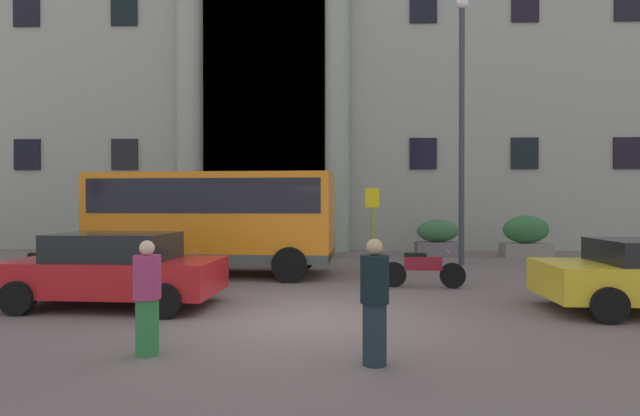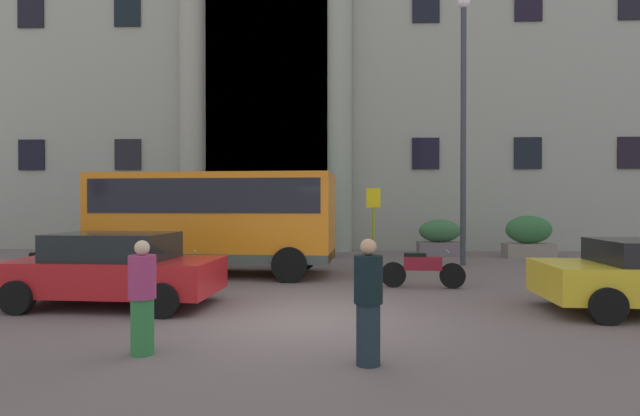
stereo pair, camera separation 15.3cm
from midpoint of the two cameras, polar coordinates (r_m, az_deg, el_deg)
name	(u,v)px [view 1 (the left image)]	position (r m, az deg, el deg)	size (l,w,h in m)	color
ground_plane	(306,323)	(9.08, -2.02, -12.64)	(80.00, 64.00, 0.12)	#675755
office_building_facade	(324,60)	(27.29, 0.31, 16.03)	(42.32, 9.76, 18.59)	gray
orange_minibus	(215,215)	(14.73, -11.84, -0.73)	(6.72, 3.03, 2.83)	orange
bus_stop_sign	(372,218)	(16.24, 5.52, -1.12)	(0.44, 0.08, 2.47)	#969C14
hedge_planter_far_east	(526,237)	(20.52, 21.62, -3.01)	(1.76, 0.83, 1.55)	gray
hedge_planter_entrance_left	(308,240)	(19.04, -1.60, -3.52)	(1.87, 0.71, 1.36)	gray
hedge_planter_entrance_right	(438,238)	(20.03, 12.66, -3.31)	(1.64, 0.83, 1.38)	slate
hedge_planter_east	(214,238)	(19.90, -11.84, -3.32)	(1.43, 0.78, 1.39)	#6A615A
hedge_planter_west	(107,235)	(20.82, -22.71, -2.78)	(1.53, 0.90, 1.69)	gray
white_taxi_kerbside	(115,269)	(10.85, -22.08, -6.27)	(4.10, 2.25, 1.43)	red
motorcycle_near_kerb	(167,270)	(12.58, -16.93, -6.56)	(1.99, 0.79, 0.89)	black
motorcycle_far_end	(421,268)	(12.53, 10.78, -6.58)	(1.98, 0.55, 0.89)	black
scooter_by_planter	(47,268)	(14.09, -28.23, -5.85)	(1.97, 0.72, 0.89)	black
pedestrian_man_red_shirt	(375,302)	(6.53, 5.38, -10.29)	(0.36, 0.36, 1.57)	#1C2831
pedestrian_child_trailing	(147,298)	(7.30, -19.15, -9.38)	(0.36, 0.36, 1.52)	#2C7239
lamppost_plaza_centre	(462,111)	(17.50, 15.16, 10.27)	(0.40, 0.40, 8.65)	#33383D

